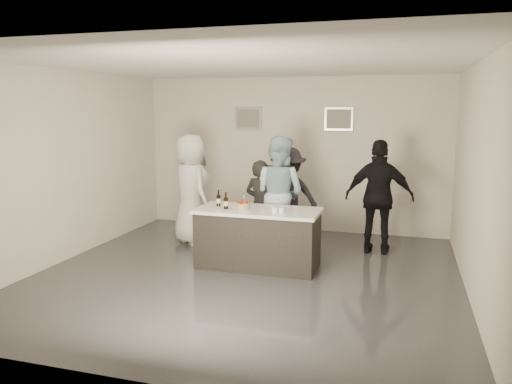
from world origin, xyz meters
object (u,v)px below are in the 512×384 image
Objects in this scene: cake at (243,207)px; person_guest_back at (288,196)px; bar_counter at (258,238)px; person_main_blue at (278,194)px; beer_bottle_a at (219,198)px; beer_bottle_b at (226,200)px; person_guest_right at (379,197)px; person_main_black at (260,205)px; person_guest_left at (191,189)px.

person_guest_back reaches higher than cake.
bar_counter is at bearing 61.38° from person_guest_back.
beer_bottle_a is at bearing 69.41° from person_main_blue.
beer_bottle_b is 1.70m from person_guest_back.
beer_bottle_a is 0.15× the size of person_guest_back.
person_main_blue is at bearing 11.51° from person_guest_right.
person_main_blue is at bearing 64.57° from beer_bottle_b.
beer_bottle_b is 1.09m from person_main_black.
beer_bottle_b is 0.14× the size of person_guest_right.
person_guest_left reaches higher than person_main_black.
beer_bottle_a is 0.99m from person_main_black.
beer_bottle_a is 1.61m from person_guest_back.
beer_bottle_a is at bearing 172.61° from person_guest_left.
person_guest_left is at bearing 133.01° from beer_bottle_a.
person_guest_right is (1.93, 0.40, 0.18)m from person_main_black.
person_guest_back is at bearing -107.74° from person_main_black.
person_guest_right reaches higher than beer_bottle_a.
person_guest_back is at bearing 69.31° from beer_bottle_b.
person_main_blue is 1.00× the size of person_guest_left.
person_main_black reaches higher than beer_bottle_b.
beer_bottle_a is 2.67m from person_guest_right.
person_main_blue reaches higher than person_guest_back.
person_main_black is 0.90× the size of person_guest_back.
person_main_blue is 1.13× the size of person_guest_back.
cake is 0.10× the size of person_guest_left.
person_guest_right is 1.10× the size of person_guest_back.
person_guest_right is (3.25, 0.29, -0.03)m from person_guest_left.
person_main_black is (-0.22, 0.90, 0.32)m from bar_counter.
beer_bottle_b is 1.24m from person_main_blue.
person_guest_left is at bearing 141.26° from cake.
person_guest_left is at bearing -8.51° from person_guest_back.
person_guest_right is at bearing 35.11° from cake.
beer_bottle_b is at bearing 173.17° from person_guest_left.
bar_counter is 1.12m from person_main_blue.
beer_bottle_a reaches higher than bar_counter.
beer_bottle_a is at bearing 37.31° from person_guest_back.
cake is 1.70m from person_guest_left.
beer_bottle_a is (-0.65, 0.05, 0.58)m from bar_counter.
person_guest_right is (2.36, 1.25, -0.08)m from beer_bottle_a.
person_guest_back reaches higher than beer_bottle_a.
person_guest_right is (1.71, 1.29, 0.50)m from bar_counter.
person_main_black is at bearing 63.21° from beer_bottle_a.
beer_bottle_b is at bearing 81.28° from person_main_blue.
bar_counter is 0.87m from beer_bottle_a.
person_guest_left is (-1.07, 1.13, -0.05)m from beer_bottle_b.
person_main_blue is (0.53, 1.12, -0.05)m from beer_bottle_b.
person_guest_left is 1.73m from person_guest_back.
person_guest_right is at bearing -135.23° from person_guest_left.
person_guest_right is 1.59m from person_guest_back.
person_guest_left is (-1.61, 0.01, -0.00)m from person_main_blue.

